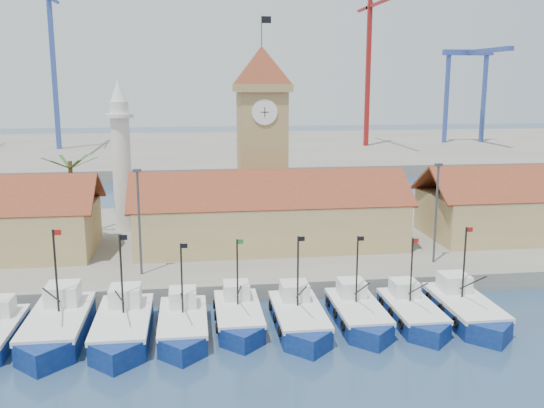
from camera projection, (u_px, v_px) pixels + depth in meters
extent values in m
plane|color=navy|center=(306.00, 342.00, 41.76)|extent=(400.00, 400.00, 0.00)
cube|color=gray|center=(264.00, 241.00, 64.91)|extent=(140.00, 32.00, 1.50)
cube|color=gray|center=(222.00, 150.00, 148.36)|extent=(240.00, 80.00, 2.00)
cube|color=navy|center=(58.00, 330.00, 42.33)|extent=(3.83, 8.66, 1.97)
cube|color=navy|center=(44.00, 358.00, 38.13)|extent=(3.83, 3.83, 1.97)
cube|color=silver|center=(57.00, 317.00, 42.14)|extent=(3.90, 8.90, 0.38)
cube|color=silver|center=(63.00, 294.00, 44.06)|extent=(2.30, 2.41, 1.53)
cylinder|color=black|center=(56.00, 272.00, 42.05)|extent=(0.15, 0.15, 6.12)
cube|color=#A5140F|center=(57.00, 233.00, 41.52)|extent=(0.55, 0.02, 0.38)
cube|color=navy|center=(123.00, 330.00, 42.33)|extent=(3.65, 8.27, 1.88)
cube|color=navy|center=(117.00, 357.00, 38.31)|extent=(3.65, 3.65, 1.88)
cube|color=silver|center=(123.00, 318.00, 42.14)|extent=(3.73, 8.50, 0.37)
cube|color=silver|center=(125.00, 296.00, 43.98)|extent=(2.19, 2.30, 1.46)
cylinder|color=black|center=(121.00, 275.00, 42.06)|extent=(0.15, 0.15, 5.85)
cube|color=black|center=(123.00, 237.00, 41.55)|extent=(0.52, 0.02, 0.37)
cube|color=navy|center=(183.00, 328.00, 42.83)|extent=(3.28, 7.43, 1.69)
cube|color=navy|center=(183.00, 351.00, 39.22)|extent=(3.28, 3.28, 1.69)
cube|color=silver|center=(183.00, 317.00, 42.66)|extent=(3.35, 7.63, 0.33)
cube|color=silver|center=(183.00, 298.00, 44.31)|extent=(1.97, 2.06, 1.31)
cylinder|color=black|center=(182.00, 279.00, 42.59)|extent=(0.13, 0.13, 5.25)
cube|color=black|center=(184.00, 246.00, 42.13)|extent=(0.47, 0.02, 0.33)
cube|color=navy|center=(238.00, 319.00, 44.50)|extent=(3.20, 7.25, 1.65)
cube|color=navy|center=(243.00, 340.00, 40.98)|extent=(3.20, 3.20, 1.65)
cube|color=silver|center=(238.00, 309.00, 44.34)|extent=(3.27, 7.45, 0.32)
cube|color=silver|center=(236.00, 291.00, 45.95)|extent=(1.92, 2.01, 1.28)
cylinder|color=black|center=(237.00, 273.00, 44.27)|extent=(0.13, 0.13, 5.13)
cube|color=#197226|center=(240.00, 242.00, 43.82)|extent=(0.46, 0.02, 0.32)
cube|color=navy|center=(299.00, 322.00, 43.98)|extent=(3.38, 7.65, 1.74)
cube|color=navy|center=(309.00, 344.00, 40.27)|extent=(3.38, 3.38, 1.74)
cube|color=silver|center=(299.00, 310.00, 43.81)|extent=(3.45, 7.86, 0.34)
cube|color=silver|center=(294.00, 291.00, 45.51)|extent=(2.03, 2.12, 1.35)
cylinder|color=black|center=(298.00, 273.00, 43.73)|extent=(0.14, 0.14, 5.41)
cube|color=black|center=(301.00, 239.00, 43.26)|extent=(0.48, 0.02, 0.34)
cube|color=navy|center=(357.00, 317.00, 44.91)|extent=(3.26, 7.38, 1.68)
cube|color=navy|center=(372.00, 337.00, 41.33)|extent=(3.26, 3.26, 1.68)
cube|color=silver|center=(358.00, 306.00, 44.74)|extent=(3.33, 7.58, 0.33)
cube|color=silver|center=(351.00, 288.00, 46.38)|extent=(1.96, 2.05, 1.30)
cylinder|color=black|center=(357.00, 270.00, 44.67)|extent=(0.13, 0.13, 5.22)
cube|color=black|center=(361.00, 239.00, 44.21)|extent=(0.47, 0.02, 0.33)
cube|color=navy|center=(411.00, 316.00, 45.18)|extent=(3.15, 7.13, 1.62)
cube|color=navy|center=(430.00, 335.00, 41.71)|extent=(3.15, 3.15, 1.62)
cube|color=silver|center=(412.00, 305.00, 45.01)|extent=(3.21, 7.33, 0.32)
cube|color=silver|center=(404.00, 288.00, 46.60)|extent=(1.89, 1.98, 1.26)
cylinder|color=black|center=(411.00, 271.00, 44.94)|extent=(0.13, 0.13, 5.04)
cube|color=#A5140F|center=(416.00, 241.00, 44.50)|extent=(0.45, 0.02, 0.32)
cube|color=navy|center=(464.00, 313.00, 45.58)|extent=(3.51, 7.95, 1.81)
cube|color=navy|center=(489.00, 334.00, 41.72)|extent=(3.51, 3.51, 1.81)
cube|color=silver|center=(465.00, 301.00, 45.40)|extent=(3.58, 8.17, 0.35)
cube|color=silver|center=(454.00, 283.00, 47.17)|extent=(2.11, 2.21, 1.41)
cylinder|color=black|center=(464.00, 264.00, 45.33)|extent=(0.14, 0.14, 5.62)
cube|color=#A5140F|center=(470.00, 230.00, 44.83)|extent=(0.50, 0.02, 0.35)
cube|color=tan|center=(269.00, 223.00, 60.42)|extent=(26.00, 10.00, 4.50)
cube|color=brown|center=(273.00, 190.00, 57.24)|extent=(27.04, 5.13, 3.21)
cube|color=brown|center=(266.00, 181.00, 62.10)|extent=(27.04, 5.13, 3.21)
cube|color=#A08852|center=(262.00, 162.00, 65.19)|extent=(5.00, 5.00, 15.00)
cube|color=#A08852|center=(262.00, 88.00, 63.61)|extent=(5.80, 5.80, 0.80)
pyramid|color=brown|center=(262.00, 65.00, 63.15)|extent=(5.80, 5.80, 4.00)
cylinder|color=white|center=(265.00, 112.00, 61.62)|extent=(2.60, 0.15, 2.60)
cube|color=black|center=(265.00, 112.00, 61.54)|extent=(0.08, 0.02, 1.00)
cube|color=black|center=(265.00, 112.00, 61.54)|extent=(0.80, 0.02, 0.08)
cylinder|color=#3F3F44|center=(262.00, 31.00, 62.45)|extent=(0.10, 0.10, 3.00)
cube|color=black|center=(266.00, 20.00, 62.29)|extent=(1.00, 0.03, 0.70)
cylinder|color=silver|center=(122.00, 167.00, 65.29)|extent=(2.00, 2.00, 14.00)
cylinder|color=silver|center=(119.00, 116.00, 64.18)|extent=(3.00, 3.00, 0.40)
cone|color=silver|center=(118.00, 91.00, 63.66)|extent=(1.80, 1.80, 2.40)
cylinder|color=brown|center=(72.00, 199.00, 63.29)|extent=(0.44, 0.44, 8.00)
cube|color=#295E20|center=(84.00, 163.00, 62.71)|extent=(2.80, 0.35, 1.18)
cube|color=#295E20|center=(79.00, 161.00, 63.80)|extent=(1.71, 2.60, 1.18)
cube|color=#295E20|center=(65.00, 162.00, 63.62)|extent=(1.71, 2.60, 1.18)
cube|color=#295E20|center=(56.00, 163.00, 62.35)|extent=(2.80, 0.35, 1.18)
cube|color=#295E20|center=(60.00, 165.00, 61.26)|extent=(1.71, 2.60, 1.18)
cube|color=#295E20|center=(75.00, 164.00, 61.45)|extent=(1.71, 2.60, 1.18)
cylinder|color=#3F3F44|center=(139.00, 223.00, 50.64)|extent=(0.20, 0.20, 9.00)
cube|color=#3F3F44|center=(137.00, 171.00, 49.76)|extent=(0.70, 0.25, 0.25)
cylinder|color=#3F3F44|center=(436.00, 214.00, 54.03)|extent=(0.20, 0.20, 9.00)
cube|color=#3F3F44|center=(439.00, 165.00, 53.14)|extent=(0.70, 0.25, 0.25)
cube|color=#32499B|center=(54.00, 73.00, 137.78)|extent=(1.00, 1.00, 34.79)
cube|color=#32499B|center=(54.00, 0.00, 139.34)|extent=(0.60, 10.00, 0.60)
cube|color=maroon|center=(368.00, 75.00, 144.47)|extent=(1.00, 1.00, 33.57)
cube|color=maroon|center=(384.00, 1.00, 131.27)|extent=(0.60, 25.81, 0.60)
cube|color=maroon|center=(364.00, 9.00, 146.15)|extent=(0.60, 10.00, 0.60)
cube|color=#32499B|center=(446.00, 99.00, 153.37)|extent=(0.90, 0.90, 22.00)
cube|color=#32499B|center=(484.00, 99.00, 154.67)|extent=(0.90, 0.90, 22.00)
cube|color=#32499B|center=(468.00, 52.00, 151.71)|extent=(13.00, 1.40, 1.40)
cube|color=#32499B|center=(487.00, 51.00, 142.00)|extent=(1.40, 22.00, 1.00)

